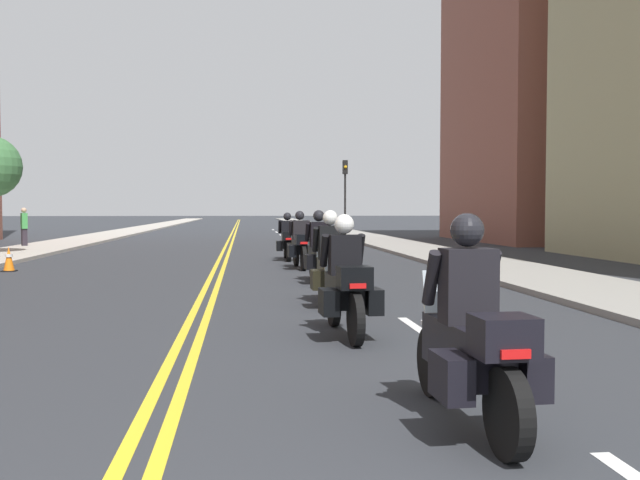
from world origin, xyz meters
TOP-DOWN VIEW (x-y plane):
  - ground_plane at (0.00, 48.00)m, footprint 264.00×264.00m
  - sidewalk_left at (-7.63, 48.00)m, footprint 2.90×144.00m
  - sidewalk_right at (7.63, 48.00)m, footprint 2.90×144.00m
  - centreline_yellow_inner at (-0.12, 48.00)m, footprint 0.12×132.00m
  - centreline_yellow_outer at (0.12, 48.00)m, footprint 0.12×132.00m
  - lane_dashes_white at (3.09, 29.00)m, footprint 0.14×56.40m
  - building_right_1 at (16.78, 34.18)m, footprint 8.58×12.03m
  - motorcycle_0 at (2.39, 3.82)m, footprint 0.78×2.23m
  - motorcycle_1 at (2.00, 7.69)m, footprint 0.78×2.15m
  - motorcycle_2 at (2.19, 10.69)m, footprint 0.76×2.26m
  - motorcycle_3 at (2.40, 14.49)m, footprint 0.78×2.24m
  - motorcycle_4 at (2.26, 18.24)m, footprint 0.78×2.25m
  - motorcycle_5 at (2.12, 21.64)m, footprint 0.76×2.26m
  - traffic_cone_1 at (-5.55, 18.22)m, footprint 0.35×0.35m
  - traffic_light_far at (6.59, 39.26)m, footprint 0.28×0.38m
  - pedestrian_0 at (-8.56, 29.64)m, footprint 0.36×0.42m

SIDE VIEW (x-z plane):
  - ground_plane at x=0.00m, z-range 0.00..0.00m
  - centreline_yellow_inner at x=-0.12m, z-range 0.00..0.01m
  - centreline_yellow_outer at x=0.12m, z-range 0.00..0.01m
  - lane_dashes_white at x=3.09m, z-range 0.00..0.01m
  - sidewalk_left at x=-7.63m, z-range 0.00..0.12m
  - sidewalk_right at x=7.63m, z-range 0.00..0.12m
  - traffic_cone_1 at x=-5.55m, z-range 0.00..0.67m
  - motorcycle_5 at x=2.12m, z-range -0.15..1.41m
  - motorcycle_0 at x=2.39m, z-range -0.16..1.48m
  - motorcycle_2 at x=2.19m, z-range -0.16..1.49m
  - motorcycle_1 at x=2.00m, z-range -0.13..1.47m
  - motorcycle_3 at x=2.40m, z-range -0.15..1.49m
  - motorcycle_4 at x=2.26m, z-range -0.14..1.48m
  - pedestrian_0 at x=-8.56m, z-range 0.03..1.76m
  - traffic_light_far at x=6.59m, z-range 0.87..5.39m
  - building_right_1 at x=16.78m, z-range 0.00..19.90m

